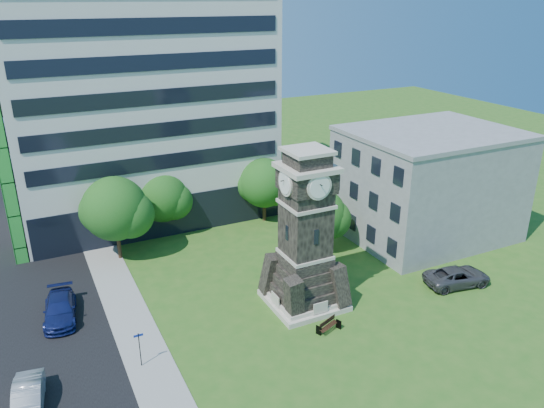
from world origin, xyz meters
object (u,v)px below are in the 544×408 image
clock_tower (305,240)px  street_sign (139,346)px  car_east_lot (457,276)px  car_street_mid (28,399)px  car_street_north (60,309)px  park_bench (328,325)px

clock_tower → street_sign: 13.67m
car_east_lot → car_street_mid: bearing=99.4°
clock_tower → car_east_lot: (12.52, -3.20, -4.52)m
clock_tower → car_street_north: (-16.99, 6.00, -4.51)m
clock_tower → park_bench: (-0.30, -4.03, -4.80)m
park_bench → clock_tower: bearing=64.1°
park_bench → car_east_lot: bearing=-17.9°
car_street_mid → car_street_north: car_street_north is taller
car_street_mid → clock_tower: bearing=16.0°
clock_tower → car_east_lot: bearing=-14.3°
car_street_north → car_street_mid: bearing=-99.0°
park_bench → car_street_north: bearing=127.4°
car_street_north → street_sign: 8.97m
clock_tower → car_street_north: bearing=160.5°
car_street_north → car_east_lot: size_ratio=0.98×
car_street_mid → car_east_lot: bearing=7.0°
street_sign → car_street_north: bearing=117.6°
clock_tower → car_east_lot: clock_tower is taller
car_street_mid → car_street_north: bearing=81.1°
car_street_north → car_east_lot: (29.51, -9.20, -0.02)m
car_east_lot → park_bench: car_east_lot is taller
car_street_mid → park_bench: (19.33, -1.11, -0.27)m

